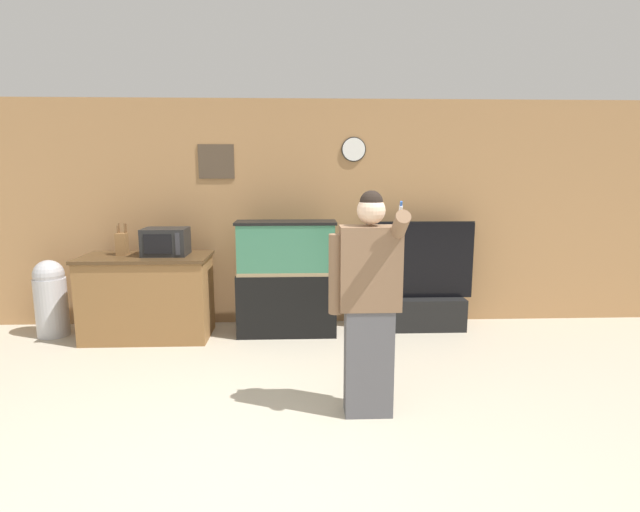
{
  "coord_description": "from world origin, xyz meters",
  "views": [
    {
      "loc": [
        0.3,
        -2.72,
        1.82
      ],
      "look_at": [
        0.47,
        1.68,
        1.05
      ],
      "focal_mm": 28.0,
      "sensor_mm": 36.0,
      "label": 1
    }
  ],
  "objects_px": {
    "trash_bin": "(51,297)",
    "counter_island": "(148,297)",
    "knife_block": "(122,244)",
    "aquarium_on_stand": "(287,279)",
    "tv_on_stand": "(419,298)",
    "microwave": "(166,242)",
    "person_standing": "(368,301)"
  },
  "relations": [
    {
      "from": "microwave",
      "to": "trash_bin",
      "type": "distance_m",
      "value": 1.45
    },
    {
      "from": "person_standing",
      "to": "trash_bin",
      "type": "distance_m",
      "value": 3.79
    },
    {
      "from": "knife_block",
      "to": "person_standing",
      "type": "relative_size",
      "value": 0.2
    },
    {
      "from": "knife_block",
      "to": "microwave",
      "type": "bearing_deg",
      "value": -3.67
    },
    {
      "from": "knife_block",
      "to": "aquarium_on_stand",
      "type": "distance_m",
      "value": 1.8
    },
    {
      "from": "aquarium_on_stand",
      "to": "tv_on_stand",
      "type": "height_order",
      "value": "aquarium_on_stand"
    },
    {
      "from": "trash_bin",
      "to": "counter_island",
      "type": "bearing_deg",
      "value": -5.92
    },
    {
      "from": "aquarium_on_stand",
      "to": "knife_block",
      "type": "bearing_deg",
      "value": 179.72
    },
    {
      "from": "knife_block",
      "to": "trash_bin",
      "type": "distance_m",
      "value": 1.02
    },
    {
      "from": "microwave",
      "to": "knife_block",
      "type": "bearing_deg",
      "value": 176.33
    },
    {
      "from": "aquarium_on_stand",
      "to": "tv_on_stand",
      "type": "distance_m",
      "value": 1.54
    },
    {
      "from": "knife_block",
      "to": "aquarium_on_stand",
      "type": "relative_size",
      "value": 0.27
    },
    {
      "from": "aquarium_on_stand",
      "to": "person_standing",
      "type": "xyz_separation_m",
      "value": [
        0.65,
        -1.86,
        0.24
      ]
    },
    {
      "from": "knife_block",
      "to": "trash_bin",
      "type": "xyz_separation_m",
      "value": [
        -0.83,
        0.06,
        -0.6
      ]
    },
    {
      "from": "aquarium_on_stand",
      "to": "tv_on_stand",
      "type": "relative_size",
      "value": 1.02
    },
    {
      "from": "knife_block",
      "to": "person_standing",
      "type": "xyz_separation_m",
      "value": [
        2.4,
        -1.87,
        -0.16
      ]
    },
    {
      "from": "microwave",
      "to": "knife_block",
      "type": "relative_size",
      "value": 1.36
    },
    {
      "from": "knife_block",
      "to": "aquarium_on_stand",
      "type": "xyz_separation_m",
      "value": [
        1.76,
        -0.01,
        -0.4
      ]
    },
    {
      "from": "tv_on_stand",
      "to": "counter_island",
      "type": "bearing_deg",
      "value": -176.05
    },
    {
      "from": "microwave",
      "to": "tv_on_stand",
      "type": "xyz_separation_m",
      "value": [
        2.8,
        0.18,
        -0.69
      ]
    },
    {
      "from": "tv_on_stand",
      "to": "aquarium_on_stand",
      "type": "bearing_deg",
      "value": -173.99
    },
    {
      "from": "microwave",
      "to": "aquarium_on_stand",
      "type": "height_order",
      "value": "aquarium_on_stand"
    },
    {
      "from": "aquarium_on_stand",
      "to": "trash_bin",
      "type": "xyz_separation_m",
      "value": [
        -2.59,
        0.06,
        -0.2
      ]
    },
    {
      "from": "knife_block",
      "to": "trash_bin",
      "type": "height_order",
      "value": "knife_block"
    },
    {
      "from": "aquarium_on_stand",
      "to": "trash_bin",
      "type": "distance_m",
      "value": 2.6
    },
    {
      "from": "trash_bin",
      "to": "microwave",
      "type": "bearing_deg",
      "value": -3.76
    },
    {
      "from": "trash_bin",
      "to": "knife_block",
      "type": "bearing_deg",
      "value": -3.81
    },
    {
      "from": "counter_island",
      "to": "aquarium_on_stand",
      "type": "distance_m",
      "value": 1.51
    },
    {
      "from": "counter_island",
      "to": "knife_block",
      "type": "distance_m",
      "value": 0.63
    },
    {
      "from": "aquarium_on_stand",
      "to": "trash_bin",
      "type": "height_order",
      "value": "aquarium_on_stand"
    },
    {
      "from": "microwave",
      "to": "tv_on_stand",
      "type": "distance_m",
      "value": 2.89
    },
    {
      "from": "knife_block",
      "to": "person_standing",
      "type": "distance_m",
      "value": 3.05
    }
  ]
}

